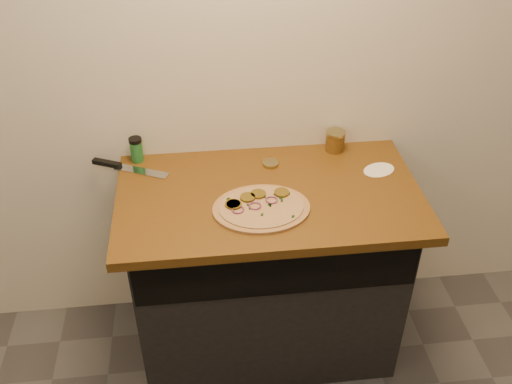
{
  "coord_description": "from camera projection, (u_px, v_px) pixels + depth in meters",
  "views": [
    {
      "loc": [
        -0.26,
        -0.38,
        2.22
      ],
      "look_at": [
        -0.06,
        1.35,
        0.95
      ],
      "focal_mm": 40.0,
      "sensor_mm": 36.0,
      "label": 1
    }
  ],
  "objects": [
    {
      "name": "cabinet",
      "position": [
        267.0,
        273.0,
        2.55
      ],
      "size": [
        1.1,
        0.6,
        0.86
      ],
      "primitive_type": "cube",
      "color": "black",
      "rests_on": "ground"
    },
    {
      "name": "flour_spill",
      "position": [
        379.0,
        170.0,
        2.37
      ],
      "size": [
        0.19,
        0.19,
        0.0
      ],
      "primitive_type": "cylinder",
      "rotation": [
        0.0,
        0.0,
        0.42
      ],
      "color": "white",
      "rests_on": "countertop"
    },
    {
      "name": "chefs_knife",
      "position": [
        123.0,
        167.0,
        2.37
      ],
      "size": [
        0.33,
        0.18,
        0.02
      ],
      "color": "#B7BAC1",
      "rests_on": "countertop"
    },
    {
      "name": "room_shell",
      "position": [
        447.0,
        357.0,
        0.64
      ],
      "size": [
        4.02,
        3.52,
        2.71
      ],
      "color": "silver",
      "rests_on": "ground"
    },
    {
      "name": "countertop",
      "position": [
        269.0,
        196.0,
        2.26
      ],
      "size": [
        1.2,
        0.7,
        0.04
      ],
      "primitive_type": "cube",
      "color": "brown",
      "rests_on": "cabinet"
    },
    {
      "name": "mason_jar_lid",
      "position": [
        271.0,
        164.0,
        2.39
      ],
      "size": [
        0.09,
        0.09,
        0.01
      ],
      "primitive_type": "cylinder",
      "rotation": [
        0.0,
        0.0,
        -0.34
      ],
      "color": "#9D915B",
      "rests_on": "countertop"
    },
    {
      "name": "pizza",
      "position": [
        260.0,
        207.0,
        2.15
      ],
      "size": [
        0.37,
        0.37,
        0.02
      ],
      "color": "tan",
      "rests_on": "countertop"
    },
    {
      "name": "salsa_jar",
      "position": [
        335.0,
        141.0,
        2.47
      ],
      "size": [
        0.08,
        0.08,
        0.09
      ],
      "color": "maroon",
      "rests_on": "countertop"
    },
    {
      "name": "spice_shaker",
      "position": [
        136.0,
        149.0,
        2.39
      ],
      "size": [
        0.05,
        0.05,
        0.11
      ],
      "color": "#21692D",
      "rests_on": "countertop"
    }
  ]
}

